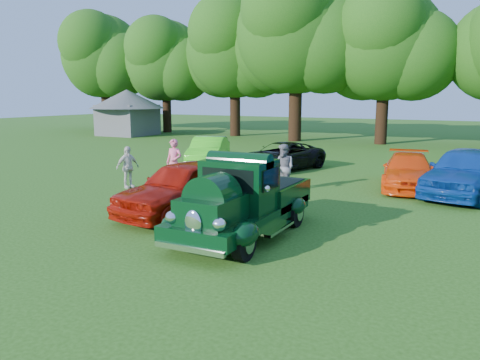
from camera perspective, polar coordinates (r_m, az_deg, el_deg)
The scene contains 12 objects.
ground at distance 12.26m, azimuth -0.26°, elevation -5.83°, with size 120.00×120.00×0.00m, color #254E12.
hero_pickup at distance 11.45m, azimuth 0.46°, elevation -2.73°, with size 2.27×4.87×1.90m.
red_convertible at distance 13.65m, azimuth -6.85°, elevation -0.86°, with size 1.85×4.61×1.57m, color #9B1206.
back_car_lime at distance 22.89m, azimuth -3.85°, elevation 3.48°, with size 1.49×4.27×1.41m, color green.
back_car_black at distance 21.65m, azimuth 5.08°, elevation 2.89°, with size 2.10×4.56×1.27m, color black.
back_car_orange at distance 18.39m, azimuth 19.83°, elevation 1.02°, with size 1.79×4.40×1.28m, color #ED4008.
back_car_blue at distance 17.67m, azimuth 25.74°, elevation 0.92°, with size 1.99×4.95×1.69m, color navy.
spectator_pink at distance 17.97m, azimuth -8.03°, elevation 2.14°, with size 0.65×0.43×1.78m, color #F3648B.
spectator_grey at distance 16.77m, azimuth 5.36°, elevation 1.48°, with size 0.83×0.64×1.70m, color gray.
spectator_white at distance 17.82m, azimuth -13.54°, elevation 1.53°, with size 0.91×0.38×1.56m, color silver.
gazebo at distance 41.78m, azimuth -13.58°, elevation 8.62°, with size 6.40×6.40×3.90m.
tree_line at distance 35.33m, azimuth 15.70°, elevation 15.66°, with size 64.01×10.90×12.31m.
Camera 1 is at (5.55, -10.39, 3.40)m, focal length 35.00 mm.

